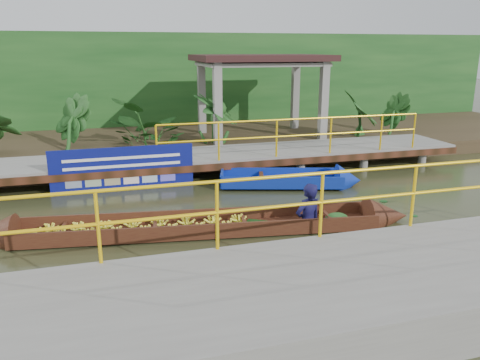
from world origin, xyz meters
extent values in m
plane|color=#2A2D16|center=(0.00, 0.00, 0.00)|extent=(80.00, 80.00, 0.00)
cube|color=#34281A|center=(0.00, 7.50, 0.23)|extent=(30.00, 8.00, 0.45)
cube|color=slate|center=(0.00, 3.50, 0.50)|extent=(16.00, 2.00, 0.15)
cube|color=black|center=(0.00, 2.50, 0.42)|extent=(16.00, 0.12, 0.18)
cylinder|color=yellow|center=(2.75, 2.55, 1.57)|extent=(7.50, 0.05, 0.05)
cylinder|color=yellow|center=(2.75, 2.55, 1.12)|extent=(7.50, 0.05, 0.05)
cylinder|color=yellow|center=(2.75, 2.55, 1.07)|extent=(0.05, 0.05, 1.00)
cylinder|color=slate|center=(-4.00, 2.70, 0.22)|extent=(0.24, 0.24, 0.55)
cylinder|color=slate|center=(-4.00, 4.30, 0.22)|extent=(0.24, 0.24, 0.55)
cylinder|color=slate|center=(-2.00, 2.70, 0.22)|extent=(0.24, 0.24, 0.55)
cylinder|color=slate|center=(-2.00, 4.30, 0.22)|extent=(0.24, 0.24, 0.55)
cylinder|color=slate|center=(0.00, 2.70, 0.22)|extent=(0.24, 0.24, 0.55)
cylinder|color=slate|center=(0.00, 4.30, 0.22)|extent=(0.24, 0.24, 0.55)
cylinder|color=slate|center=(2.00, 2.70, 0.22)|extent=(0.24, 0.24, 0.55)
cylinder|color=slate|center=(2.00, 4.30, 0.22)|extent=(0.24, 0.24, 0.55)
cylinder|color=slate|center=(4.00, 2.70, 0.22)|extent=(0.24, 0.24, 0.55)
cylinder|color=slate|center=(4.00, 4.30, 0.22)|extent=(0.24, 0.24, 0.55)
cylinder|color=slate|center=(6.00, 2.70, 0.22)|extent=(0.24, 0.24, 0.55)
cylinder|color=slate|center=(6.00, 4.30, 0.22)|extent=(0.24, 0.24, 0.55)
cylinder|color=slate|center=(0.00, 2.70, 0.22)|extent=(0.24, 0.24, 0.55)
cube|color=slate|center=(1.00, -4.20, 0.30)|extent=(18.00, 2.40, 0.70)
cylinder|color=yellow|center=(1.00, -3.05, 1.65)|extent=(10.00, 0.05, 0.05)
cylinder|color=yellow|center=(1.00, -3.05, 1.20)|extent=(10.00, 0.05, 0.05)
cylinder|color=yellow|center=(1.00, -3.05, 1.15)|extent=(0.05, 0.05, 1.00)
cube|color=slate|center=(1.20, 5.10, 1.60)|extent=(0.25, 0.25, 2.80)
cube|color=slate|center=(4.80, 5.10, 1.60)|extent=(0.25, 0.25, 2.80)
cube|color=slate|center=(1.20, 7.50, 1.60)|extent=(0.25, 0.25, 2.80)
cube|color=slate|center=(4.80, 7.50, 1.60)|extent=(0.25, 0.25, 2.80)
cube|color=slate|center=(3.00, 6.30, 2.90)|extent=(4.00, 2.60, 0.12)
cube|color=black|center=(3.00, 6.30, 3.10)|extent=(4.40, 3.00, 0.20)
cube|color=#164518|center=(0.00, 10.00, 2.00)|extent=(30.00, 0.80, 4.00)
cube|color=#37150F|center=(-0.60, -0.78, 0.05)|extent=(6.86, 1.82, 0.05)
cube|color=#37150F|center=(-0.54, -0.36, 0.17)|extent=(6.75, 1.03, 0.29)
cube|color=#37150F|center=(-0.66, -1.20, 0.17)|extent=(6.75, 1.03, 0.29)
cone|color=#37150F|center=(3.15, -1.32, 0.12)|extent=(0.96, 0.93, 0.82)
ellipsoid|color=#164518|center=(2.10, -1.17, 0.14)|extent=(0.53, 0.44, 0.22)
imported|color=#11103C|center=(1.51, -1.09, 0.89)|extent=(0.67, 0.53, 1.62)
cube|color=navy|center=(2.01, 1.67, 0.10)|extent=(3.16, 1.74, 0.10)
cube|color=navy|center=(2.14, 2.10, 0.22)|extent=(2.92, 0.92, 0.30)
cube|color=navy|center=(1.88, 1.23, 0.22)|extent=(2.92, 0.92, 0.30)
cube|color=navy|center=(0.56, 2.10, 0.22)|extent=(0.32, 0.89, 0.30)
cone|color=navy|center=(3.66, 1.17, 0.16)|extent=(0.82, 0.99, 0.85)
cube|color=black|center=(1.53, 1.81, 0.26)|extent=(0.36, 0.90, 0.05)
cube|color=navy|center=(-1.85, 2.48, 0.55)|extent=(3.47, 0.03, 1.08)
cube|color=white|center=(-1.85, 2.46, 0.82)|extent=(2.82, 0.01, 0.07)
cube|color=white|center=(-1.85, 2.46, 0.62)|extent=(2.82, 0.01, 0.07)
imported|color=#164518|center=(-3.29, 5.30, 1.16)|extent=(1.13, 1.13, 1.41)
imported|color=#164518|center=(-0.79, 5.30, 1.16)|extent=(1.13, 1.13, 1.41)
imported|color=#164518|center=(1.21, 5.30, 1.16)|extent=(1.13, 1.13, 1.41)
imported|color=#164518|center=(6.21, 5.30, 1.16)|extent=(1.13, 1.13, 1.41)
imported|color=#164518|center=(7.71, 5.30, 1.16)|extent=(1.13, 1.13, 1.41)
camera|label=1|loc=(-2.22, -9.05, 3.41)|focal=35.00mm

